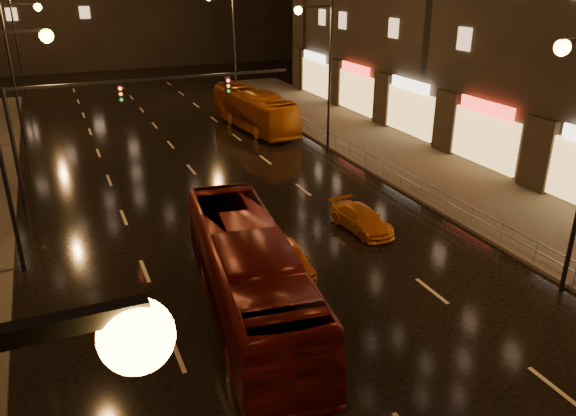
% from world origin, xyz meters
% --- Properties ---
extents(ground, '(140.00, 140.00, 0.00)m').
position_xyz_m(ground, '(0.00, 20.00, 0.00)').
color(ground, black).
rests_on(ground, ground).
extents(sidewalk_right, '(7.00, 70.00, 0.15)m').
position_xyz_m(sidewalk_right, '(13.50, 15.00, 0.07)').
color(sidewalk_right, '#38332D').
rests_on(sidewalk_right, ground).
extents(traffic_signal, '(15.31, 0.32, 6.20)m').
position_xyz_m(traffic_signal, '(-5.06, 20.00, 4.74)').
color(traffic_signal, black).
rests_on(traffic_signal, ground).
extents(railing_right, '(0.05, 56.00, 1.00)m').
position_xyz_m(railing_right, '(10.20, 18.00, 0.90)').
color(railing_right, '#99999E').
rests_on(railing_right, sidewalk_right).
extents(bus_red, '(4.22, 12.06, 3.29)m').
position_xyz_m(bus_red, '(-2.06, 5.24, 1.64)').
color(bus_red, '#5A100C').
rests_on(bus_red, ground).
extents(bus_curb, '(3.55, 10.99, 3.01)m').
position_xyz_m(bus_curb, '(7.10, 29.89, 1.50)').
color(bus_curb, '#AB5211').
rests_on(bus_curb, ground).
extents(taxi_near, '(1.65, 3.62, 1.20)m').
position_xyz_m(taxi_near, '(0.50, 7.71, 0.60)').
color(taxi_near, orange).
rests_on(taxi_near, ground).
extents(taxi_far, '(1.91, 3.98, 1.12)m').
position_xyz_m(taxi_far, '(5.31, 10.00, 0.56)').
color(taxi_far, '#C56612').
rests_on(taxi_far, ground).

